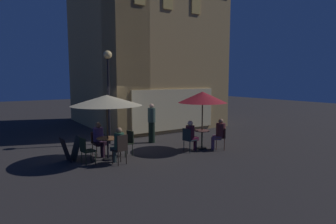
{
  "coord_description": "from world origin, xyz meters",
  "views": [
    {
      "loc": [
        -4.23,
        -10.7,
        2.82
      ],
      "look_at": [
        2.13,
        -1.12,
        1.47
      ],
      "focal_mm": 30.09,
      "sensor_mm": 36.0,
      "label": 1
    }
  ],
  "objects_px": {
    "cafe_table_0": "(108,144)",
    "cafe_table_1": "(202,137)",
    "menu_sandwich_board": "(71,149)",
    "cafe_chair_2": "(121,147)",
    "patron_seated_1": "(118,143)",
    "patron_seated_3": "(219,132)",
    "cafe_chair_3": "(128,141)",
    "patio_umbrella_0": "(107,101)",
    "cafe_chair_5": "(223,136)",
    "patron_standing_4": "(152,123)",
    "cafe_chair_4": "(188,138)",
    "patron_seated_2": "(191,134)",
    "patio_umbrella_1": "(203,97)",
    "cafe_chair_1": "(86,149)",
    "cafe_chair_0": "(97,141)",
    "street_lamp_near_corner": "(108,75)",
    "patron_seated_0": "(99,137)"
  },
  "relations": [
    {
      "from": "cafe_chair_3",
      "to": "patio_umbrella_0",
      "type": "bearing_deg",
      "value": -0.0
    },
    {
      "from": "patron_seated_3",
      "to": "patron_standing_4",
      "type": "xyz_separation_m",
      "value": [
        -1.63,
        2.58,
        0.17
      ]
    },
    {
      "from": "cafe_chair_1",
      "to": "cafe_chair_3",
      "type": "xyz_separation_m",
      "value": [
        1.66,
        0.24,
        0.01
      ]
    },
    {
      "from": "cafe_table_0",
      "to": "cafe_chair_1",
      "type": "relative_size",
      "value": 0.86
    },
    {
      "from": "menu_sandwich_board",
      "to": "cafe_chair_2",
      "type": "bearing_deg",
      "value": -50.07
    },
    {
      "from": "cafe_chair_0",
      "to": "cafe_chair_5",
      "type": "distance_m",
      "value": 4.88
    },
    {
      "from": "menu_sandwich_board",
      "to": "patron_seated_0",
      "type": "xyz_separation_m",
      "value": [
        1.04,
        0.06,
        0.28
      ]
    },
    {
      "from": "cafe_table_0",
      "to": "patron_seated_3",
      "type": "xyz_separation_m",
      "value": [
        4.28,
        -1.08,
        0.13
      ]
    },
    {
      "from": "patron_standing_4",
      "to": "menu_sandwich_board",
      "type": "bearing_deg",
      "value": -89.63
    },
    {
      "from": "patio_umbrella_0",
      "to": "patron_standing_4",
      "type": "bearing_deg",
      "value": 29.51
    },
    {
      "from": "cafe_table_1",
      "to": "cafe_chair_2",
      "type": "height_order",
      "value": "cafe_chair_2"
    },
    {
      "from": "patio_umbrella_0",
      "to": "cafe_table_0",
      "type": "bearing_deg",
      "value": -90.0
    },
    {
      "from": "cafe_table_1",
      "to": "patron_seated_1",
      "type": "xyz_separation_m",
      "value": [
        -3.66,
        -0.03,
        0.2
      ]
    },
    {
      "from": "cafe_table_0",
      "to": "cafe_chair_2",
      "type": "relative_size",
      "value": 0.78
    },
    {
      "from": "cafe_chair_1",
      "to": "patron_seated_1",
      "type": "distance_m",
      "value": 1.08
    },
    {
      "from": "cafe_chair_1",
      "to": "cafe_chair_4",
      "type": "distance_m",
      "value": 3.86
    },
    {
      "from": "cafe_chair_5",
      "to": "patron_seated_1",
      "type": "relative_size",
      "value": 0.72
    },
    {
      "from": "cafe_chair_2",
      "to": "cafe_chair_4",
      "type": "bearing_deg",
      "value": -99.72
    },
    {
      "from": "menu_sandwich_board",
      "to": "patron_seated_1",
      "type": "relative_size",
      "value": 0.67
    },
    {
      "from": "patio_umbrella_1",
      "to": "patron_seated_1",
      "type": "height_order",
      "value": "patio_umbrella_1"
    },
    {
      "from": "patio_umbrella_1",
      "to": "patron_standing_4",
      "type": "height_order",
      "value": "patio_umbrella_1"
    },
    {
      "from": "cafe_chair_2",
      "to": "cafe_chair_3",
      "type": "bearing_deg",
      "value": -48.3
    },
    {
      "from": "cafe_chair_0",
      "to": "patron_seated_1",
      "type": "height_order",
      "value": "patron_seated_1"
    },
    {
      "from": "cafe_table_0",
      "to": "cafe_chair_4",
      "type": "height_order",
      "value": "cafe_chair_4"
    },
    {
      "from": "patio_umbrella_1",
      "to": "cafe_chair_0",
      "type": "relative_size",
      "value": 2.65
    },
    {
      "from": "patio_umbrella_0",
      "to": "patron_seated_0",
      "type": "xyz_separation_m",
      "value": [
        -0.08,
        0.65,
        -1.38
      ]
    },
    {
      "from": "cafe_chair_2",
      "to": "cafe_chair_5",
      "type": "height_order",
      "value": "cafe_chair_2"
    },
    {
      "from": "patron_standing_4",
      "to": "cafe_chair_1",
      "type": "bearing_deg",
      "value": -78.48
    },
    {
      "from": "cafe_chair_4",
      "to": "cafe_table_0",
      "type": "bearing_deg",
      "value": 158.92
    },
    {
      "from": "patron_seated_3",
      "to": "street_lamp_near_corner",
      "type": "bearing_deg",
      "value": -2.21
    },
    {
      "from": "cafe_chair_4",
      "to": "cafe_chair_3",
      "type": "bearing_deg",
      "value": 150.48
    },
    {
      "from": "cafe_chair_4",
      "to": "cafe_table_1",
      "type": "bearing_deg",
      "value": 0.0
    },
    {
      "from": "cafe_chair_4",
      "to": "patron_seated_2",
      "type": "relative_size",
      "value": 0.76
    },
    {
      "from": "cafe_table_0",
      "to": "cafe_table_1",
      "type": "distance_m",
      "value": 3.83
    },
    {
      "from": "cafe_chair_2",
      "to": "cafe_chair_5",
      "type": "distance_m",
      "value": 4.24
    },
    {
      "from": "street_lamp_near_corner",
      "to": "cafe_chair_0",
      "type": "height_order",
      "value": "street_lamp_near_corner"
    },
    {
      "from": "patio_umbrella_1",
      "to": "cafe_chair_1",
      "type": "bearing_deg",
      "value": 173.73
    },
    {
      "from": "patron_seated_2",
      "to": "patron_standing_4",
      "type": "xyz_separation_m",
      "value": [
        -0.5,
        2.19,
        0.19
      ]
    },
    {
      "from": "cafe_chair_1",
      "to": "cafe_chair_3",
      "type": "distance_m",
      "value": 1.68
    },
    {
      "from": "street_lamp_near_corner",
      "to": "patron_seated_1",
      "type": "distance_m",
      "value": 3.85
    },
    {
      "from": "street_lamp_near_corner",
      "to": "cafe_chair_2",
      "type": "bearing_deg",
      "value": -105.33
    },
    {
      "from": "cafe_chair_4",
      "to": "patron_seated_3",
      "type": "xyz_separation_m",
      "value": [
        1.28,
        -0.38,
        0.15
      ]
    },
    {
      "from": "cafe_table_0",
      "to": "cafe_chair_5",
      "type": "distance_m",
      "value": 4.52
    },
    {
      "from": "patron_seated_3",
      "to": "cafe_chair_3",
      "type": "bearing_deg",
      "value": 24.34
    },
    {
      "from": "cafe_chair_4",
      "to": "cafe_chair_5",
      "type": "bearing_deg",
      "value": -26.55
    },
    {
      "from": "patron_seated_2",
      "to": "patron_standing_4",
      "type": "distance_m",
      "value": 2.25
    },
    {
      "from": "street_lamp_near_corner",
      "to": "menu_sandwich_board",
      "type": "distance_m",
      "value": 3.76
    },
    {
      "from": "patio_umbrella_1",
      "to": "cafe_chair_1",
      "type": "relative_size",
      "value": 2.57
    },
    {
      "from": "cafe_table_1",
      "to": "patron_standing_4",
      "type": "height_order",
      "value": "patron_standing_4"
    },
    {
      "from": "cafe_table_1",
      "to": "cafe_chair_4",
      "type": "distance_m",
      "value": 0.79
    }
  ]
}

